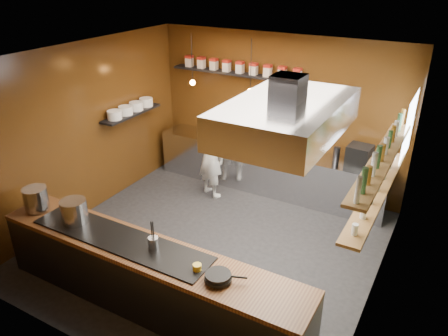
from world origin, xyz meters
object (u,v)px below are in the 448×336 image
Objects in this scene: stockpot_small at (74,211)px; espresso_machine at (359,156)px; chef at (211,155)px; stockpot_large at (36,199)px; extractor_hood at (286,117)px.

espresso_machine reaches higher than stockpot_small.
espresso_machine is 0.23× the size of chef.
stockpot_large is at bearing -178.72° from stockpot_small.
stockpot_large is 0.74m from stockpot_small.
extractor_hood is 5.93× the size of stockpot_large.
stockpot_small is at bearing 105.03° from chef.
chef is at bearing 139.63° from extractor_hood.
chef is (0.32, 3.04, -0.26)m from stockpot_small.
chef reaches higher than stockpot_small.
stockpot_large is 0.86× the size of espresso_machine.
stockpot_small is at bearing -154.29° from extractor_hood.
chef is (-2.57, -0.71, -0.25)m from espresso_machine.
espresso_machine is (3.63, 3.77, -0.01)m from stockpot_large.
espresso_machine is at bearing 46.05° from stockpot_large.
stockpot_large is 3.24m from chef.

